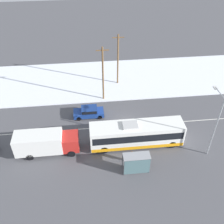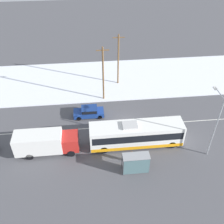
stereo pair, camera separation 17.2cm
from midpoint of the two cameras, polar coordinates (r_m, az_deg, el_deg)
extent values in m
plane|color=#4C4C51|center=(35.63, 3.02, -3.00)|extent=(120.00, 120.00, 0.00)
cube|color=silver|center=(45.25, 0.71, 7.27)|extent=(80.00, 12.74, 0.12)
cube|color=silver|center=(35.63, 3.02, -2.99)|extent=(60.00, 0.12, 0.00)
cube|color=white|center=(32.16, 5.22, -4.73)|extent=(11.37, 2.55, 2.74)
cube|color=black|center=(31.94, 5.25, -4.30)|extent=(10.91, 2.57, 1.04)
cube|color=orange|center=(32.95, 5.11, -6.15)|extent=(11.25, 2.57, 0.49)
cube|color=#B2B2B2|center=(31.02, 3.83, -2.86)|extent=(1.80, 1.40, 0.24)
cylinder|color=black|center=(33.18, 12.80, -6.86)|extent=(1.00, 0.28, 1.00)
cylinder|color=black|center=(34.70, 11.76, -4.21)|extent=(1.00, 0.28, 1.00)
cylinder|color=black|center=(31.76, -1.86, -8.20)|extent=(1.00, 0.28, 1.00)
cylinder|color=black|center=(33.34, -2.19, -5.37)|extent=(1.00, 0.28, 1.00)
cube|color=silver|center=(32.11, -15.82, -6.39)|extent=(5.55, 2.30, 2.40)
cube|color=red|center=(31.77, -9.10, -6.37)|extent=(1.90, 2.18, 1.87)
cube|color=black|center=(31.45, -7.47, -5.78)|extent=(0.06, 1.95, 0.82)
cylinder|color=black|center=(31.77, -8.95, -8.92)|extent=(0.90, 0.26, 0.90)
cylinder|color=black|center=(33.19, -8.91, -6.32)|extent=(0.90, 0.26, 0.90)
cylinder|color=black|center=(32.52, -17.58, -9.30)|extent=(0.90, 0.26, 0.90)
cylinder|color=black|center=(33.90, -17.12, -6.75)|extent=(0.90, 0.26, 0.90)
cube|color=navy|center=(36.95, -5.23, -0.21)|extent=(4.22, 1.80, 0.66)
cube|color=navy|center=(36.57, -5.12, 0.55)|extent=(2.19, 1.66, 0.58)
cube|color=black|center=(36.56, -5.12, 0.56)|extent=(2.02, 1.69, 0.46)
cylinder|color=black|center=(36.52, -7.36, -1.42)|extent=(0.64, 0.22, 0.64)
cylinder|color=black|center=(37.75, -7.38, 0.12)|extent=(0.64, 0.22, 0.64)
cylinder|color=black|center=(36.51, -2.80, -1.11)|extent=(0.64, 0.22, 0.64)
cylinder|color=black|center=(37.74, -2.97, 0.42)|extent=(0.64, 0.22, 0.64)
cylinder|color=#23232D|center=(30.85, 3.92, -10.35)|extent=(0.13, 0.13, 0.85)
cylinder|color=#23232D|center=(30.89, 4.40, -10.31)|extent=(0.13, 0.13, 0.85)
cube|color=black|center=(30.29, 4.23, -9.38)|extent=(0.44, 0.24, 0.70)
sphere|color=#8E6647|center=(29.92, 4.27, -8.74)|extent=(0.29, 0.29, 0.29)
cylinder|color=black|center=(30.28, 3.70, -9.47)|extent=(0.11, 0.11, 0.66)
cylinder|color=black|center=(30.36, 4.74, -9.37)|extent=(0.11, 0.11, 0.66)
cube|color=gray|center=(28.69, 5.23, -9.49)|extent=(2.96, 1.20, 0.06)
cube|color=slate|center=(29.21, 5.31, -11.86)|extent=(2.84, 0.04, 2.16)
cylinder|color=#474C51|center=(29.76, 2.13, -10.49)|extent=(0.08, 0.08, 2.34)
cylinder|color=#474C51|center=(30.20, 7.64, -9.95)|extent=(0.08, 0.08, 2.34)
cylinder|color=#474C51|center=(29.05, 2.44, -12.15)|extent=(0.08, 0.08, 2.34)
cylinder|color=#474C51|center=(29.51, 8.10, -11.57)|extent=(0.08, 0.08, 2.34)
cylinder|color=#9EA3A8|center=(31.23, 21.40, -3.33)|extent=(0.14, 0.14, 8.23)
cylinder|color=#9EA3A8|center=(29.70, 22.32, 3.82)|extent=(0.10, 2.24, 0.10)
cube|color=silver|center=(30.54, 21.45, 4.92)|extent=(0.36, 0.60, 0.16)
cylinder|color=brown|center=(38.07, -2.11, 8.11)|extent=(0.24, 0.24, 8.61)
cube|color=brown|center=(36.28, -2.25, 13.28)|extent=(1.80, 0.12, 0.12)
cylinder|color=brown|center=(42.00, 1.17, 11.19)|extent=(0.24, 0.24, 8.52)
cube|color=brown|center=(40.40, 1.24, 15.92)|extent=(1.80, 0.12, 0.12)
camera|label=1|loc=(0.09, -90.14, -0.11)|focal=42.00mm
camera|label=2|loc=(0.09, 89.86, 0.11)|focal=42.00mm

